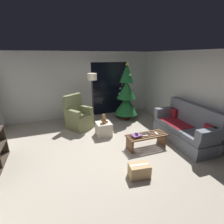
% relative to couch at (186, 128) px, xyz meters
% --- Properties ---
extents(ground_plane, '(7.00, 7.00, 0.00)m').
position_rel_couch_xyz_m(ground_plane, '(-2.32, 0.10, -0.40)').
color(ground_plane, '#9E9384').
extents(wall_back, '(5.72, 0.12, 2.50)m').
position_rel_couch_xyz_m(wall_back, '(-2.32, 3.16, 0.85)').
color(wall_back, silver).
rests_on(wall_back, ground).
extents(wall_right, '(0.12, 6.00, 2.50)m').
position_rel_couch_xyz_m(wall_right, '(0.54, 0.10, 0.85)').
color(wall_right, silver).
rests_on(wall_right, ground).
extents(patio_door_frame, '(1.60, 0.02, 2.20)m').
position_rel_couch_xyz_m(patio_door_frame, '(-1.20, 3.09, 0.70)').
color(patio_door_frame, silver).
rests_on(patio_door_frame, ground).
extents(patio_door_glass, '(1.50, 0.02, 2.10)m').
position_rel_couch_xyz_m(patio_door_glass, '(-1.20, 3.07, 0.65)').
color(patio_door_glass, black).
rests_on(patio_door_glass, ground).
extents(couch, '(0.86, 1.97, 1.08)m').
position_rel_couch_xyz_m(couch, '(0.00, 0.00, 0.00)').
color(couch, slate).
rests_on(couch, ground).
extents(coffee_table, '(1.10, 0.40, 0.36)m').
position_rel_couch_xyz_m(coffee_table, '(-1.20, 0.08, -0.15)').
color(coffee_table, brown).
rests_on(coffee_table, ground).
extents(remote_black, '(0.11, 0.16, 0.02)m').
position_rel_couch_xyz_m(remote_black, '(-1.25, 0.14, -0.02)').
color(remote_black, black).
rests_on(remote_black, coffee_table).
extents(remote_silver, '(0.16, 0.10, 0.02)m').
position_rel_couch_xyz_m(remote_silver, '(-1.30, 0.03, -0.02)').
color(remote_silver, '#ADADB2').
rests_on(remote_silver, coffee_table).
extents(remote_white, '(0.06, 0.16, 0.02)m').
position_rel_couch_xyz_m(remote_white, '(-0.93, 0.04, -0.02)').
color(remote_white, silver).
rests_on(remote_white, coffee_table).
extents(remote_graphite, '(0.09, 0.16, 0.02)m').
position_rel_couch_xyz_m(remote_graphite, '(-1.10, 0.16, -0.02)').
color(remote_graphite, '#333338').
rests_on(remote_graphite, coffee_table).
extents(book_stack, '(0.25, 0.22, 0.06)m').
position_rel_couch_xyz_m(book_stack, '(-1.52, 0.07, -0.00)').
color(book_stack, '#B79333').
rests_on(book_stack, coffee_table).
extents(cell_phone, '(0.11, 0.16, 0.01)m').
position_rel_couch_xyz_m(cell_phone, '(-1.51, 0.08, 0.03)').
color(cell_phone, black).
rests_on(cell_phone, book_stack).
extents(christmas_tree, '(0.90, 0.90, 2.15)m').
position_rel_couch_xyz_m(christmas_tree, '(-0.83, 2.22, 0.54)').
color(christmas_tree, '#4C1E19').
rests_on(christmas_tree, ground).
extents(armchair, '(0.95, 0.95, 1.13)m').
position_rel_couch_xyz_m(armchair, '(-2.70, 1.98, 0.00)').
color(armchair, olive).
rests_on(armchair, ground).
extents(floor_lamp, '(0.32, 0.32, 1.78)m').
position_rel_couch_xyz_m(floor_lamp, '(-2.12, 2.21, 1.11)').
color(floor_lamp, '#2D2D30').
rests_on(floor_lamp, ground).
extents(ottoman, '(0.44, 0.44, 0.41)m').
position_rel_couch_xyz_m(ottoman, '(-2.07, 1.14, -0.19)').
color(ottoman, beige).
rests_on(ottoman, ground).
extents(teddy_bear_chestnut, '(0.21, 0.22, 0.29)m').
position_rel_couch_xyz_m(teddy_bear_chestnut, '(-2.06, 1.13, 0.13)').
color(teddy_bear_chestnut, brown).
rests_on(teddy_bear_chestnut, ottoman).
extents(cardboard_box_taped_mid_floor, '(0.45, 0.31, 0.28)m').
position_rel_couch_xyz_m(cardboard_box_taped_mid_floor, '(-1.94, -0.88, -0.26)').
color(cardboard_box_taped_mid_floor, tan).
rests_on(cardboard_box_taped_mid_floor, ground).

